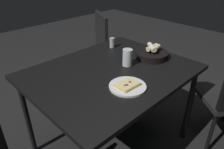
% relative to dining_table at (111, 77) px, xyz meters
% --- Properties ---
extents(ground, '(8.00, 8.00, 0.00)m').
position_rel_dining_table_xyz_m(ground, '(0.00, 0.00, -0.69)').
color(ground, black).
extents(dining_table, '(0.93, 1.18, 0.75)m').
position_rel_dining_table_xyz_m(dining_table, '(0.00, 0.00, 0.00)').
color(dining_table, black).
rests_on(dining_table, ground).
extents(pizza_plate, '(0.24, 0.24, 0.04)m').
position_rel_dining_table_xyz_m(pizza_plate, '(-0.24, 0.09, 0.07)').
color(pizza_plate, white).
rests_on(pizza_plate, dining_table).
extents(bread_basket, '(0.27, 0.27, 0.11)m').
position_rel_dining_table_xyz_m(bread_basket, '(-0.07, -0.39, 0.09)').
color(bread_basket, black).
rests_on(bread_basket, dining_table).
extents(beer_glass, '(0.07, 0.07, 0.13)m').
position_rel_dining_table_xyz_m(beer_glass, '(-0.03, -0.14, 0.12)').
color(beer_glass, silver).
rests_on(beer_glass, dining_table).
extents(pepper_shaker, '(0.05, 0.05, 0.09)m').
position_rel_dining_table_xyz_m(pepper_shaker, '(0.32, -0.32, 0.10)').
color(pepper_shaker, '#BFB299').
rests_on(pepper_shaker, dining_table).
extents(chair_spare, '(0.59, 0.59, 0.93)m').
position_rel_dining_table_xyz_m(chair_spare, '(0.84, -0.51, -0.16)').
color(chair_spare, black).
rests_on(chair_spare, ground).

